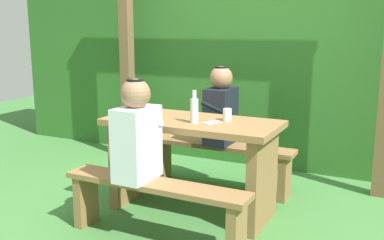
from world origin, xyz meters
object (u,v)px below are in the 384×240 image
Objects in this scene: cell_phone at (211,123)px; bench_near at (155,199)px; bench_far at (220,156)px; bottle_left at (194,110)px; person_white_shirt at (137,134)px; drinking_glass at (227,115)px; person_black_coat at (220,108)px; picnic_table at (192,150)px.

bench_near is at bearing -88.91° from cell_phone.
bench_far is 0.90m from bottle_left.
person_white_shirt reaches higher than bottle_left.
person_white_shirt reaches higher than bench_far.
bench_near is 14.20× the size of drinking_glass.
person_white_shirt is 7.30× the size of drinking_glass.
bench_near is 1.95× the size of person_white_shirt.
bench_far is at bearing 127.39° from cell_phone.
person_white_shirt is (-0.14, 0.00, 0.46)m from bench_near.
bottle_left is (0.07, 0.49, 0.57)m from bench_near.
drinking_glass is (0.27, 0.68, 0.51)m from bench_near.
person_black_coat is 0.70m from bottle_left.
cell_phone is at bearing -73.39° from bench_far.
person_black_coat is 2.82× the size of bottle_left.
drinking_glass reaches higher than cell_phone.
bottle_left is (0.07, -0.69, 0.11)m from person_black_coat.
picnic_table is 1.00× the size of bench_near.
person_white_shirt is at bearing -121.06° from drinking_glass.
person_black_coat reaches higher than bottle_left.
bench_near is 0.75m from bottle_left.
person_black_coat reaches higher than drinking_glass.
bench_far is at bearing 95.88° from bottle_left.
cell_phone is at bearing 22.50° from bottle_left.
bench_near is 1.95× the size of person_black_coat.
person_white_shirt is 1.18m from person_black_coat.
cell_phone is (0.19, -0.05, 0.26)m from picnic_table.
bottle_left is 1.82× the size of cell_phone.
picnic_table is 14.20× the size of drinking_glass.
bottle_left is (0.07, -0.69, 0.57)m from bench_far.
cell_phone is (0.33, 0.53, 0.01)m from person_white_shirt.
picnic_table reaches higher than bench_far.
person_black_coat is at bearing 90.28° from picnic_table.
person_black_coat is at bearing -130.95° from bench_far.
bottle_left is at bearing -84.12° from bench_far.
person_white_shirt is 0.79m from drinking_glass.
bench_near is at bearing -90.00° from bench_far.
person_white_shirt is 5.14× the size of cell_phone.
bench_far is at bearing 49.05° from person_black_coat.
drinking_glass is at bearing 68.46° from bench_near.
bottle_left is at bearing -135.71° from drinking_glass.
person_white_shirt is 0.63m from cell_phone.
drinking_glass is (0.27, 0.09, 0.30)m from picnic_table.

